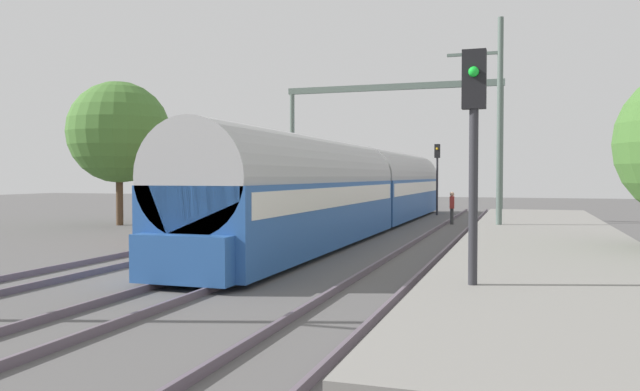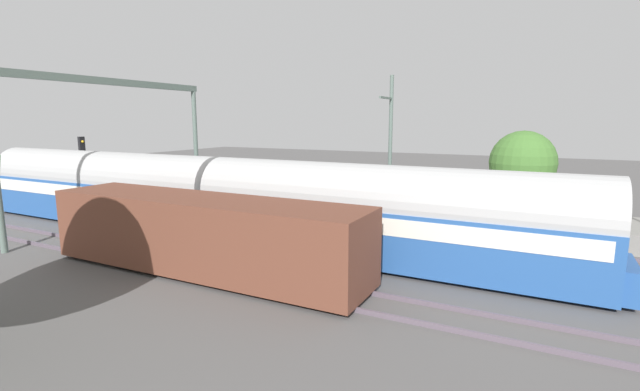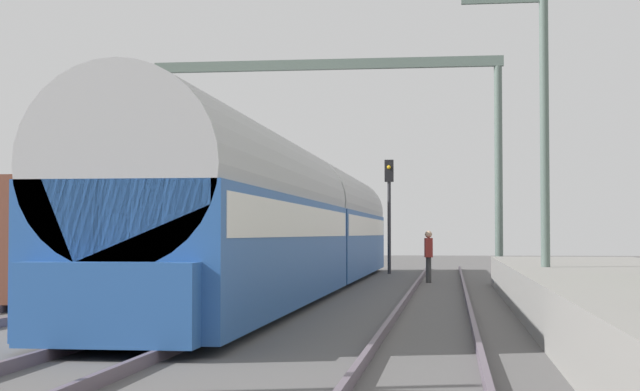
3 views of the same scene
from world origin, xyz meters
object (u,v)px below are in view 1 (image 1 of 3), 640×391
(freight_car, at_px, (260,200))
(railway_signal_near, at_px, (474,154))
(railway_signal_far, at_px, (437,169))
(catenary_gantry, at_px, (391,123))
(person_crossing, at_px, (452,205))
(passenger_train, at_px, (362,189))

(freight_car, height_order, railway_signal_near, railway_signal_near)
(railway_signal_far, height_order, catenary_gantry, catenary_gantry)
(railway_signal_far, bearing_deg, person_crossing, -76.80)
(catenary_gantry, bearing_deg, railway_signal_far, 71.22)
(freight_car, xyz_separation_m, railway_signal_far, (5.99, 15.14, 1.53))
(freight_car, bearing_deg, person_crossing, 44.59)
(railway_signal_near, height_order, railway_signal_far, railway_signal_far)
(person_crossing, xyz_separation_m, railway_signal_far, (-1.76, 7.49, 1.98))
(passenger_train, relative_size, freight_car, 2.53)
(freight_car, relative_size, catenary_gantry, 1.04)
(freight_car, xyz_separation_m, railway_signal_near, (10.60, -16.18, 1.45))
(catenary_gantry, bearing_deg, passenger_train, -90.00)
(passenger_train, height_order, freight_car, passenger_train)
(person_crossing, bearing_deg, freight_car, 127.18)
(freight_car, distance_m, railway_signal_near, 19.40)
(passenger_train, distance_m, catenary_gantry, 7.80)
(railway_signal_near, bearing_deg, railway_signal_far, 98.37)
(railway_signal_near, bearing_deg, person_crossing, 96.82)
(passenger_train, relative_size, railway_signal_near, 7.28)
(passenger_train, distance_m, railway_signal_far, 12.71)
(passenger_train, bearing_deg, railway_signal_near, -70.86)
(person_crossing, height_order, catenary_gantry, catenary_gantry)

